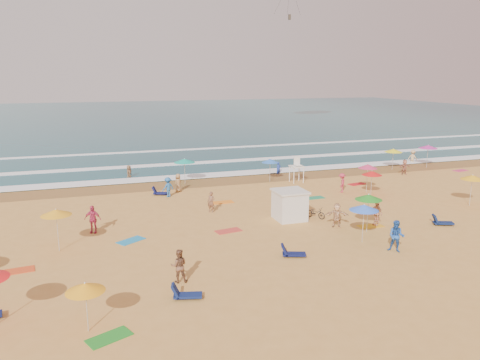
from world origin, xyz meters
name	(u,v)px	position (x,y,z in m)	size (l,w,h in m)	color
ground	(283,216)	(0.00, 0.00, 0.00)	(220.00, 220.00, 0.00)	gold
ocean	(144,118)	(0.00, 84.00, 0.00)	(220.00, 140.00, 0.18)	#0C4756
wet_sand	(232,180)	(0.00, 12.50, 0.01)	(220.00, 220.00, 0.00)	olive
surf_foam	(209,163)	(0.00, 21.32, 0.10)	(200.00, 18.70, 0.05)	white
cabana	(290,206)	(0.13, -0.82, 1.00)	(2.00, 2.00, 2.00)	silver
cabana_roof	(290,191)	(0.13, -0.82, 2.06)	(2.20, 2.20, 0.12)	silver
bicycle	(316,213)	(2.03, -1.12, 0.40)	(0.53, 1.52, 0.80)	black
lifeguard_stand	(297,171)	(5.56, 9.70, 1.05)	(1.20, 1.20, 2.10)	white
beach_umbrellas	(296,182)	(1.46, 1.02, 2.19)	(64.02, 26.19, 0.81)	red
loungers	(390,223)	(6.06, -4.31, 0.17)	(50.83, 20.99, 0.34)	#0E1746
towels	(302,218)	(1.14, -0.78, 0.01)	(43.51, 23.26, 0.03)	#E2481C
beachgoers	(275,195)	(0.52, 2.87, 0.80)	(48.97, 26.09, 2.13)	#BD2F44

